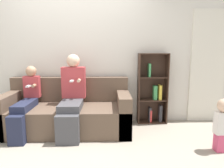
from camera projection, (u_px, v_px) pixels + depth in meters
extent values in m
plane|color=#9E9384|center=(68.00, 144.00, 2.86)|extent=(14.00, 14.00, 0.00)
cube|color=silver|center=(76.00, 53.00, 3.65)|extent=(10.00, 0.06, 2.55)
cube|color=silver|center=(207.00, 67.00, 3.69)|extent=(0.64, 0.04, 2.06)
cube|color=brown|center=(66.00, 120.00, 3.23)|extent=(2.06, 0.70, 0.43)
cube|color=brown|center=(71.00, 101.00, 3.63)|extent=(2.06, 0.18, 0.86)
cube|color=brown|center=(8.00, 114.00, 3.19)|extent=(0.20, 0.70, 0.64)
cube|color=brown|center=(124.00, 113.00, 3.23)|extent=(0.20, 0.70, 0.64)
cube|color=#47474C|center=(67.00, 130.00, 2.83)|extent=(0.33, 0.12, 0.43)
cube|color=#47474C|center=(71.00, 106.00, 3.09)|extent=(0.33, 0.51, 0.11)
cube|color=#B73D42|center=(74.00, 82.00, 3.38)|extent=(0.39, 0.18, 0.52)
sphere|color=beige|center=(73.00, 61.00, 3.32)|extent=(0.22, 0.22, 0.22)
cylinder|color=beige|center=(79.00, 80.00, 3.24)|extent=(0.05, 0.10, 0.05)
cube|color=white|center=(72.00, 81.00, 3.18)|extent=(0.05, 0.12, 0.02)
cube|color=#232842|center=(16.00, 131.00, 2.81)|extent=(0.22, 0.12, 0.43)
cube|color=#232842|center=(25.00, 106.00, 3.11)|extent=(0.22, 0.57, 0.11)
cube|color=#B73D42|center=(32.00, 87.00, 3.40)|extent=(0.26, 0.12, 0.36)
sphere|color=tan|center=(31.00, 71.00, 3.36)|extent=(0.18, 0.18, 0.18)
cylinder|color=tan|center=(34.00, 86.00, 3.29)|extent=(0.05, 0.10, 0.05)
cube|color=white|center=(28.00, 86.00, 3.24)|extent=(0.05, 0.12, 0.02)
cube|color=#DB4C75|center=(221.00, 142.00, 2.65)|extent=(0.16, 0.12, 0.24)
cube|color=white|center=(223.00, 123.00, 2.61)|extent=(0.20, 0.12, 0.30)
cube|color=#3D281E|center=(139.00, 89.00, 3.63)|extent=(0.02, 0.22, 1.28)
cube|color=#3D281E|center=(166.00, 89.00, 3.64)|extent=(0.02, 0.22, 1.28)
cube|color=#3D281E|center=(151.00, 88.00, 3.73)|extent=(0.53, 0.02, 1.28)
cube|color=#3D281E|center=(151.00, 122.00, 3.74)|extent=(0.49, 0.18, 0.02)
cube|color=#3D281E|center=(152.00, 100.00, 3.67)|extent=(0.49, 0.18, 0.02)
cube|color=#3D281E|center=(153.00, 77.00, 3.60)|extent=(0.49, 0.18, 0.02)
cube|color=#3D281E|center=(154.00, 54.00, 3.53)|extent=(0.49, 0.18, 0.02)
cube|color=#429956|center=(155.00, 93.00, 3.65)|extent=(0.06, 0.11, 0.26)
cube|color=#429956|center=(149.00, 70.00, 3.58)|extent=(0.03, 0.13, 0.24)
cube|color=#333338|center=(160.00, 113.00, 3.71)|extent=(0.05, 0.11, 0.31)
cube|color=gold|center=(160.00, 92.00, 3.65)|extent=(0.05, 0.14, 0.27)
cube|color=#333338|center=(150.00, 114.00, 3.71)|extent=(0.04, 0.12, 0.27)
cube|color=#C63838|center=(150.00, 116.00, 3.72)|extent=(0.04, 0.12, 0.22)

